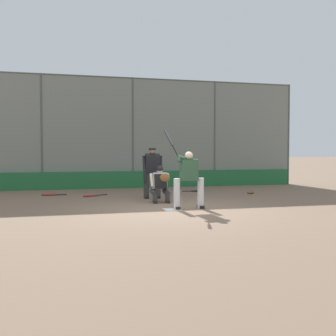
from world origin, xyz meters
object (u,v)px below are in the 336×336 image
Objects in this scene: umpire_home at (152,171)px; spare_bat_by_padding at (51,195)px; batter_at_plate at (188,178)px; catcher_behind_plate at (160,183)px; spare_bat_near_backstop at (196,191)px; spare_bat_third_base_side at (92,196)px; fielding_glove_on_dirt at (250,192)px.

umpire_home reaches higher than spare_bat_by_padding.
batter_at_plate is 1.91× the size of catcher_behind_plate.
batter_at_plate is 1.53m from catcher_behind_plate.
spare_bat_near_backstop is at bearing -171.51° from spare_bat_by_padding.
umpire_home is 1.93× the size of spare_bat_by_padding.
spare_bat_near_backstop is 0.97× the size of spare_bat_by_padding.
catcher_behind_plate is at bearing 94.40° from umpire_home.
batter_at_plate is 2.53× the size of spare_bat_third_base_side.
spare_bat_third_base_side is (1.86, -1.02, -0.85)m from umpire_home.
spare_bat_by_padding is 1.52m from spare_bat_third_base_side.
catcher_behind_plate is 4.26m from spare_bat_by_padding.
batter_at_plate is at bearing 103.37° from umpire_home.
catcher_behind_plate reaches higher than fielding_glove_on_dirt.
fielding_glove_on_dirt is at bearing -169.60° from umpire_home.
umpire_home is 3.82m from fielding_glove_on_dirt.
umpire_home is at bearing 161.52° from spare_bat_by_padding.
batter_at_plate is at bearing 98.00° from spare_bat_third_base_side.
spare_bat_by_padding is (3.23, -1.66, -0.85)m from umpire_home.
fielding_glove_on_dirt is at bearing 148.98° from spare_bat_third_base_side.
spare_bat_near_backstop is 2.04m from fielding_glove_on_dirt.
fielding_glove_on_dirt is (-3.23, -2.96, -0.78)m from batter_at_plate.
batter_at_plate reaches higher than spare_bat_third_base_side.
fielding_glove_on_dirt reaches higher than spare_bat_third_base_side.
spare_bat_third_base_side is 2.94× the size of fielding_glove_on_dirt.
spare_bat_by_padding is (5.24, -0.02, -0.00)m from spare_bat_near_backstop.
spare_bat_by_padding is 3.00× the size of fielding_glove_on_dirt.
spare_bat_third_base_side is (1.88, -2.05, -0.54)m from catcher_behind_plate.
batter_at_plate is 2.48× the size of spare_bat_by_padding.
catcher_behind_plate is at bearing 107.06° from spare_bat_third_base_side.
fielding_glove_on_dirt is (-5.55, 0.53, 0.02)m from spare_bat_third_base_side.
umpire_home is (0.46, -2.47, 0.05)m from batter_at_plate.
fielding_glove_on_dirt is at bearing 179.10° from spare_bat_by_padding.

